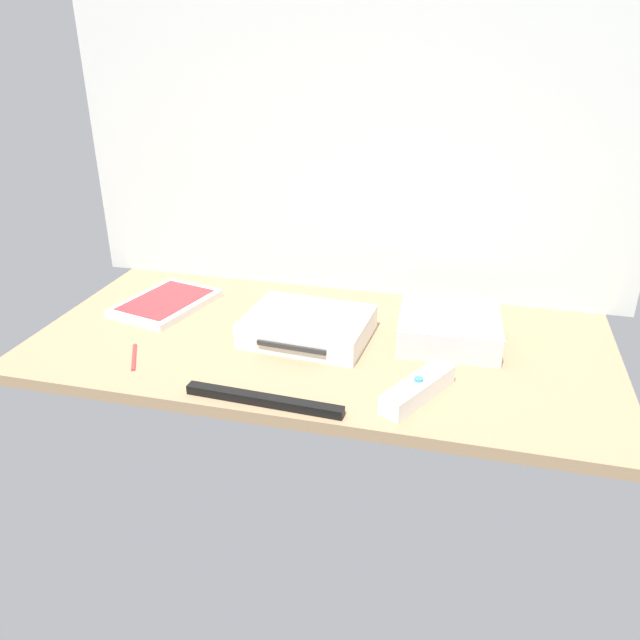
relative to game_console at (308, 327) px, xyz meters
The scene contains 8 objects.
ground_plane 4.01cm from the game_console, 13.68° to the right, with size 100.00×48.00×2.00cm, color #9E7F5B.
back_wall 38.35cm from the game_console, 84.44° to the left, with size 110.00×1.20×64.00cm, color silver.
game_console is the anchor object (origin of this frame).
mini_computer 24.51cm from the game_console, 11.99° to the left, with size 17.91×17.91×5.30cm.
game_case 31.14cm from the game_console, 168.58° to the left, with size 17.65×21.64×1.56cm.
remote_wand 25.66cm from the game_console, 35.60° to the right, with size 10.05×14.78×3.40cm.
sensor_bar 22.15cm from the game_console, 91.54° to the right, with size 24.00×1.80×1.40cm, color black.
stylus_pen 29.66cm from the game_console, 151.40° to the right, with size 0.70×0.70×9.00cm, color red.
Camera 1 is at (23.95, -93.77, 49.86)cm, focal length 35.01 mm.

